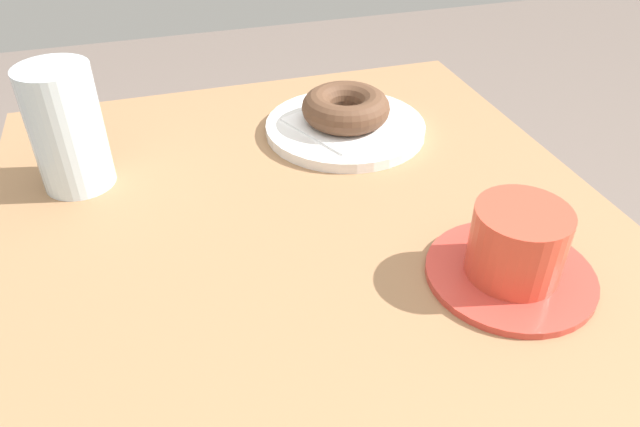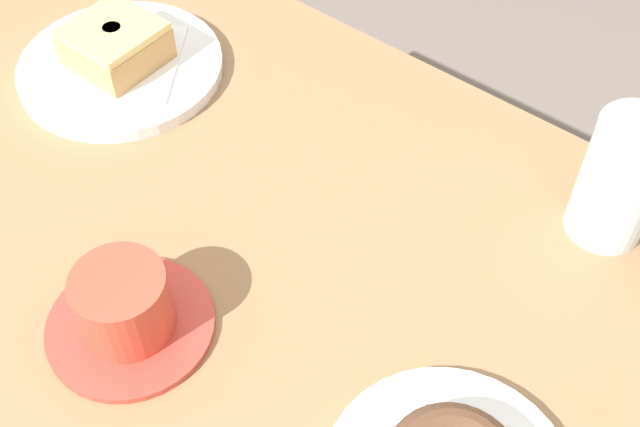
{
  "view_description": "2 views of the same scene",
  "coord_description": "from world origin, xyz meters",
  "px_view_note": "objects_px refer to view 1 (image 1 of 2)",
  "views": [
    {
      "loc": [
        0.23,
        -0.13,
        1.11
      ],
      "look_at": [
        -0.21,
        0.01,
        0.78
      ],
      "focal_mm": 33.76,
      "sensor_mm": 36.0,
      "label": 1
    },
    {
      "loc": [
        -0.48,
        0.35,
        1.37
      ],
      "look_at": [
        -0.17,
        -0.03,
        0.79
      ],
      "focal_mm": 46.2,
      "sensor_mm": 36.0,
      "label": 2
    }
  ],
  "objects_px": {
    "water_glass": "(67,128)",
    "plate_chocolate_ring": "(345,128)",
    "donut_chocolate_ring": "(346,108)",
    "coffee_cup": "(516,250)"
  },
  "relations": [
    {
      "from": "plate_chocolate_ring",
      "to": "donut_chocolate_ring",
      "type": "xyz_separation_m",
      "value": [
        0.0,
        0.0,
        0.03
      ]
    },
    {
      "from": "water_glass",
      "to": "coffee_cup",
      "type": "height_order",
      "value": "water_glass"
    },
    {
      "from": "donut_chocolate_ring",
      "to": "water_glass",
      "type": "xyz_separation_m",
      "value": [
        0.02,
        -0.31,
        0.03
      ]
    },
    {
      "from": "plate_chocolate_ring",
      "to": "coffee_cup",
      "type": "relative_size",
      "value": 1.33
    },
    {
      "from": "coffee_cup",
      "to": "plate_chocolate_ring",
      "type": "bearing_deg",
      "value": -170.12
    },
    {
      "from": "water_glass",
      "to": "donut_chocolate_ring",
      "type": "bearing_deg",
      "value": 94.47
    },
    {
      "from": "plate_chocolate_ring",
      "to": "water_glass",
      "type": "height_order",
      "value": "water_glass"
    },
    {
      "from": "donut_chocolate_ring",
      "to": "coffee_cup",
      "type": "relative_size",
      "value": 0.73
    },
    {
      "from": "plate_chocolate_ring",
      "to": "donut_chocolate_ring",
      "type": "relative_size",
      "value": 1.83
    },
    {
      "from": "water_glass",
      "to": "plate_chocolate_ring",
      "type": "bearing_deg",
      "value": 94.47
    }
  ]
}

